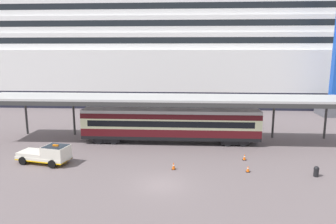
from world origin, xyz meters
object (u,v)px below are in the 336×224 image
(service_truck, at_px, (48,154))
(quay_bollard, at_px, (316,171))
(cruise_ship, at_px, (214,35))
(traffic_cone_near, at_px, (248,169))
(traffic_cone_mid, at_px, (174,166))
(traffic_cone_far, at_px, (244,157))
(train_carriage, at_px, (170,124))

(service_truck, distance_m, quay_bollard, 25.13)
(cruise_ship, distance_m, service_truck, 50.79)
(traffic_cone_near, bearing_deg, traffic_cone_mid, 178.23)
(service_truck, xyz_separation_m, quay_bollard, (25.06, -1.80, -0.47))
(quay_bollard, bearing_deg, traffic_cone_mid, 175.77)
(service_truck, xyz_separation_m, traffic_cone_near, (19.25, -1.07, -0.68))
(cruise_ship, height_order, traffic_cone_near, cruise_ship)
(traffic_cone_mid, bearing_deg, quay_bollard, -4.23)
(service_truck, distance_m, traffic_cone_mid, 12.44)
(service_truck, xyz_separation_m, traffic_cone_mid, (12.40, -0.86, -0.63))
(cruise_ship, xyz_separation_m, service_truck, (-19.40, -44.96, -13.48))
(traffic_cone_mid, xyz_separation_m, traffic_cone_far, (7.09, 3.03, -0.04))
(cruise_ship, height_order, service_truck, cruise_ship)
(cruise_ship, height_order, train_carriage, cruise_ship)
(service_truck, relative_size, traffic_cone_far, 8.50)
(traffic_cone_far, bearing_deg, cruise_ship, 90.11)
(traffic_cone_far, bearing_deg, traffic_cone_mid, -156.82)
(traffic_cone_mid, height_order, quay_bollard, quay_bollard)
(traffic_cone_mid, bearing_deg, traffic_cone_near, -1.77)
(quay_bollard, bearing_deg, service_truck, 175.90)
(traffic_cone_near, height_order, traffic_cone_mid, traffic_cone_mid)
(train_carriage, bearing_deg, traffic_cone_mid, -85.05)
(train_carriage, bearing_deg, traffic_cone_near, -49.78)
(train_carriage, xyz_separation_m, service_truck, (-11.64, -7.92, -1.31))
(train_carriage, height_order, traffic_cone_far, train_carriage)
(service_truck, height_order, traffic_cone_mid, service_truck)
(service_truck, distance_m, traffic_cone_near, 19.29)
(traffic_cone_far, xyz_separation_m, quay_bollard, (5.58, -3.97, 0.20))
(traffic_cone_mid, height_order, traffic_cone_far, traffic_cone_mid)
(train_carriage, relative_size, traffic_cone_far, 32.41)
(service_truck, relative_size, traffic_cone_mid, 7.57)
(traffic_cone_far, relative_size, quay_bollard, 0.68)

